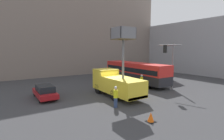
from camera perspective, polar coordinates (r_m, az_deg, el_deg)
name	(u,v)px	position (r m, az deg, el deg)	size (l,w,h in m)	color
ground_plane	(113,96)	(18.78, 0.17, -8.53)	(120.00, 120.00, 0.00)	#38383A
building_backdrop_far	(54,23)	(38.41, -18.28, 14.33)	(44.00, 10.00, 20.44)	gray
building_backdrop_side	(204,48)	(42.14, 27.79, 6.42)	(10.00, 28.00, 10.52)	#9E9EA3
utility_truck	(116,82)	(18.40, 1.35, -3.96)	(2.33, 6.68, 7.03)	yellow
city_bus	(135,71)	(25.84, 7.58, -0.35)	(2.61, 11.45, 3.00)	#232328
traffic_light_pole	(170,59)	(21.90, 18.46, 3.55)	(2.78, 2.53, 5.75)	slate
road_worker_near_truck	(116,97)	(15.03, 1.21, -8.74)	(0.38, 0.38, 1.87)	navy
road_worker_directing	(142,82)	(22.15, 9.63, -3.82)	(0.38, 0.38, 1.84)	navy
traffic_cone_near_truck	(151,117)	(12.69, 12.55, -14.86)	(0.59, 0.59, 0.67)	black
parked_car_curbside	(45,92)	(19.06, -21.03, -6.59)	(1.70, 4.34, 1.37)	maroon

